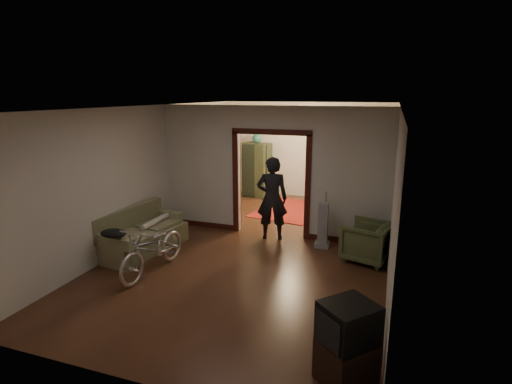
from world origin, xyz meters
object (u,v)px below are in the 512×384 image
at_px(armchair, 367,241).
at_px(person, 272,198).
at_px(bicycle, 153,248).
at_px(locker, 257,170).
at_px(sofa, 143,230).
at_px(desk, 332,193).

relative_size(armchair, person, 0.46).
distance_m(bicycle, locker, 5.60).
bearing_deg(person, sofa, 19.09).
bearing_deg(locker, desk, 10.58).
bearing_deg(bicycle, locker, 94.01).
relative_size(bicycle, desk, 1.79).
xyz_separation_m(sofa, armchair, (4.21, 0.94, -0.05)).
bearing_deg(armchair, bicycle, -47.29).
relative_size(person, locker, 1.10).
relative_size(bicycle, armchair, 2.06).
relative_size(armchair, desk, 0.87).
bearing_deg(sofa, person, 42.03).
relative_size(sofa, bicycle, 1.10).
distance_m(locker, desk, 2.36).
distance_m(armchair, desk, 3.78).
bearing_deg(armchair, person, -89.22).
height_order(locker, desk, locker).
xyz_separation_m(bicycle, person, (1.46, 2.28, 0.45)).
bearing_deg(bicycle, armchair, 30.41).
relative_size(bicycle, locker, 1.04).
distance_m(armchair, person, 2.14).
xyz_separation_m(armchair, person, (-2.00, 0.55, 0.52)).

